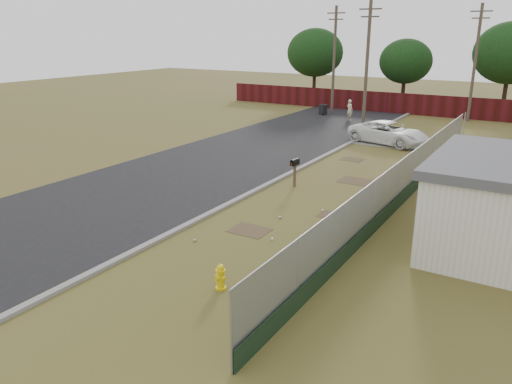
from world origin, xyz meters
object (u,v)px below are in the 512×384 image
Objects in this scene: mailbox at (295,165)px; fire_hydrant at (221,277)px; pedestrian at (350,110)px; trash_bin at (323,110)px; pickup_truck at (389,133)px.

fire_hydrant is at bearing -74.82° from mailbox.
pedestrian is 1.88× the size of trash_bin.
fire_hydrant is 10.17m from mailbox.
trash_bin reaches higher than fire_hydrant.
pedestrian reaches higher than fire_hydrant.
fire_hydrant is 29.43m from pedestrian.
mailbox is at bearing -170.16° from pickup_truck.
pickup_truck is (0.95, 11.49, -0.34)m from mailbox.
mailbox reaches higher than fire_hydrant.
fire_hydrant is 0.87× the size of trash_bin.
mailbox is (-2.66, 9.79, 0.69)m from fire_hydrant.
pedestrian reaches higher than mailbox.
mailbox is 19.28m from pedestrian.
pickup_truck reaches higher than trash_bin.
pickup_truck is 9.08m from pedestrian.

